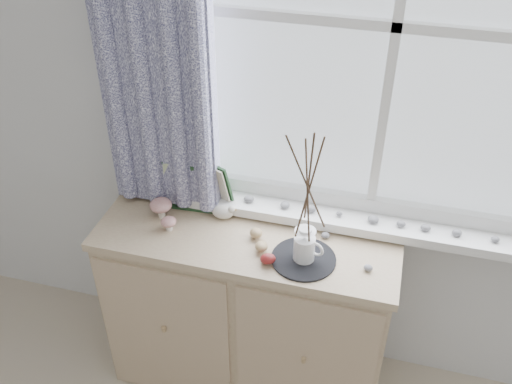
% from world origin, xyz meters
% --- Properties ---
extents(sideboard, '(1.20, 0.45, 0.85)m').
position_xyz_m(sideboard, '(-0.15, 1.75, 0.43)').
color(sideboard, '#C4B189').
rests_on(sideboard, ground).
extents(botanical_book, '(0.34, 0.15, 0.23)m').
position_xyz_m(botanical_book, '(-0.40, 1.86, 0.97)').
color(botanical_book, '#1C3C1F').
rests_on(botanical_book, sideboard).
extents(toadstool_cluster, '(0.14, 0.15, 0.08)m').
position_xyz_m(toadstool_cluster, '(-0.50, 1.75, 0.90)').
color(toadstool_cluster, white).
rests_on(toadstool_cluster, sideboard).
extents(wooden_eggs, '(0.13, 0.17, 0.06)m').
position_xyz_m(wooden_eggs, '(-0.07, 1.68, 0.87)').
color(wooden_eggs, tan).
rests_on(wooden_eggs, sideboard).
extents(songbird_figurine, '(0.12, 0.06, 0.06)m').
position_xyz_m(songbird_figurine, '(-0.27, 1.83, 0.88)').
color(songbird_figurine, white).
rests_on(songbird_figurine, sideboard).
extents(crocheted_doily, '(0.24, 0.24, 0.01)m').
position_xyz_m(crocheted_doily, '(0.09, 1.67, 0.85)').
color(crocheted_doily, black).
rests_on(crocheted_doily, sideboard).
extents(twig_pitcher, '(0.27, 0.27, 0.60)m').
position_xyz_m(twig_pitcher, '(0.09, 1.67, 1.20)').
color(twig_pitcher, white).
rests_on(twig_pitcher, crocheted_doily).
extents(sideboard_pebbles, '(0.33, 0.23, 0.02)m').
position_xyz_m(sideboard_pebbles, '(0.16, 1.75, 0.86)').
color(sideboard_pebbles, gray).
rests_on(sideboard_pebbles, sideboard).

